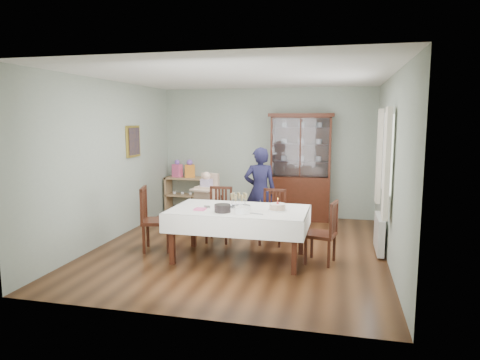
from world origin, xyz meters
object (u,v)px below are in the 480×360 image
(china_cabinet, at_px, (301,165))
(birthday_cake, at_px, (278,207))
(woman, at_px, (260,191))
(chair_end_left, at_px, (156,231))
(high_chair, at_px, (207,207))
(chair_end_right, at_px, (321,245))
(champagne_tray, at_px, (239,203))
(chair_far_left, at_px, (219,225))
(chair_far_right, at_px, (272,228))
(gift_bag_pink, at_px, (177,169))
(dining_table, at_px, (239,234))
(sideboard, at_px, (186,195))
(gift_bag_orange, at_px, (190,169))

(china_cabinet, distance_m, birthday_cake, 2.79)
(woman, bearing_deg, china_cabinet, -126.37)
(chair_end_left, xyz_separation_m, high_chair, (0.40, 1.38, 0.13))
(china_cabinet, xyz_separation_m, woman, (-0.60, -1.31, -0.34))
(chair_end_right, height_order, champagne_tray, champagne_tray)
(chair_far_left, xyz_separation_m, woman, (0.59, 0.62, 0.51))
(chair_far_right, relative_size, chair_end_left, 0.89)
(chair_far_right, height_order, chair_end_left, chair_end_left)
(chair_end_right, distance_m, woman, 1.86)
(gift_bag_pink, bearing_deg, birthday_cake, -46.56)
(high_chair, bearing_deg, chair_end_right, -19.76)
(china_cabinet, distance_m, gift_bag_pink, 2.70)
(high_chair, distance_m, birthday_cake, 2.19)
(china_cabinet, xyz_separation_m, birthday_cake, (-0.07, -2.77, -0.31))
(dining_table, relative_size, sideboard, 2.23)
(chair_end_right, bearing_deg, gift_bag_orange, -120.52)
(chair_far_left, relative_size, high_chair, 0.83)
(china_cabinet, distance_m, chair_end_right, 2.86)
(china_cabinet, xyz_separation_m, champagne_tray, (-0.66, -2.67, -0.30))
(high_chair, xyz_separation_m, champagne_tray, (0.95, -1.41, 0.40))
(dining_table, distance_m, china_cabinet, 2.95)
(gift_bag_pink, bearing_deg, woman, -32.19)
(gift_bag_pink, bearing_deg, chair_end_right, -39.47)
(chair_end_left, relative_size, gift_bag_pink, 2.64)
(chair_end_right, bearing_deg, gift_bag_pink, -117.88)
(high_chair, bearing_deg, birthday_cake, -30.96)
(gift_bag_pink, bearing_deg, gift_bag_orange, 0.00)
(birthday_cake, height_order, gift_bag_pink, gift_bag_pink)
(birthday_cake, distance_m, gift_bag_pink, 3.82)
(china_cabinet, height_order, chair_end_left, china_cabinet)
(chair_end_left, distance_m, champagne_tray, 1.45)
(chair_far_left, bearing_deg, woman, 43.91)
(china_cabinet, relative_size, chair_far_left, 2.39)
(dining_table, bearing_deg, gift_bag_orange, 122.41)
(woman, height_order, birthday_cake, woman)
(dining_table, distance_m, gift_bag_orange, 3.35)
(chair_end_left, bearing_deg, birthday_cake, -109.59)
(chair_far_left, relative_size, woman, 0.58)
(dining_table, distance_m, chair_far_right, 0.98)
(dining_table, distance_m, sideboard, 3.37)
(chair_end_left, bearing_deg, china_cabinet, -53.23)
(china_cabinet, bearing_deg, chair_end_left, -127.28)
(birthday_cake, bearing_deg, champagne_tray, 170.90)
(chair_end_left, bearing_deg, chair_far_right, -81.87)
(dining_table, xyz_separation_m, chair_far_left, (-0.55, 0.85, -0.11))
(birthday_cake, bearing_deg, woman, 110.07)
(chair_far_left, distance_m, champagne_tray, 1.06)
(sideboard, relative_size, birthday_cake, 3.42)
(woman, distance_m, gift_bag_orange, 2.24)
(sideboard, relative_size, champagne_tray, 2.58)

